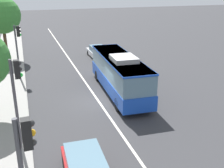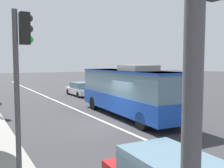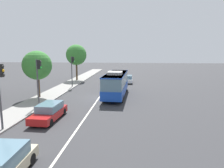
{
  "view_description": "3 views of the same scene",
  "coord_description": "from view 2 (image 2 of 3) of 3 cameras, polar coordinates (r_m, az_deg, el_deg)",
  "views": [
    {
      "loc": [
        -19.08,
        5.16,
        8.79
      ],
      "look_at": [
        -1.13,
        -0.74,
        1.78
      ],
      "focal_mm": 44.0,
      "sensor_mm": 36.0,
      "label": 1
    },
    {
      "loc": [
        -13.14,
        7.15,
        3.63
      ],
      "look_at": [
        0.15,
        -0.29,
        2.35
      ],
      "focal_mm": 41.42,
      "sensor_mm": 36.0,
      "label": 2
    },
    {
      "loc": [
        -25.45,
        -4.15,
        6.05
      ],
      "look_at": [
        0.36,
        -1.68,
        1.79
      ],
      "focal_mm": 32.14,
      "sensor_mm": 36.0,
      "label": 3
    }
  ],
  "objects": [
    {
      "name": "transit_bus",
      "position": [
        17.22,
        3.64,
        -1.27
      ],
      "size": [
        10.11,
        2.98,
        3.46
      ],
      "rotation": [
        0.0,
        0.0,
        -0.05
      ],
      "color": "#1947B7",
      "rests_on": "ground_plane"
    },
    {
      "name": "ground_plane",
      "position": [
        15.4,
        -0.67,
        -8.83
      ],
      "size": [
        160.0,
        160.0,
        0.0
      ],
      "primitive_type": "plane",
      "color": "#333335"
    },
    {
      "name": "lane_centre_line",
      "position": [
        15.39,
        -0.67,
        -8.81
      ],
      "size": [
        76.0,
        0.16,
        0.01
      ],
      "primitive_type": "cube",
      "color": "silver",
      "rests_on": "ground_plane"
    },
    {
      "name": "traffic_light_near_corner",
      "position": [
        8.31,
        -19.4,
        4.06
      ],
      "size": [
        0.33,
        0.62,
        5.2
      ],
      "rotation": [
        0.0,
        0.0,
        -1.53
      ],
      "color": "#47474C",
      "rests_on": "ground_plane"
    },
    {
      "name": "sedan_white",
      "position": [
        28.36,
        -7.02,
        -1.11
      ],
      "size": [
        4.51,
        1.85,
        1.46
      ],
      "rotation": [
        0.0,
        0.0,
        0.01
      ],
      "color": "white",
      "rests_on": "ground_plane"
    },
    {
      "name": "traffic_light_far_corner",
      "position": [
        2.22,
        19.97,
        2.73
      ],
      "size": [
        0.34,
        0.62,
        5.2
      ],
      "rotation": [
        0.0,
        0.0,
        -1.51
      ],
      "color": "#47474C",
      "rests_on": "ground_plane"
    }
  ]
}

